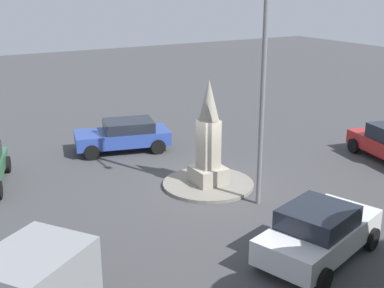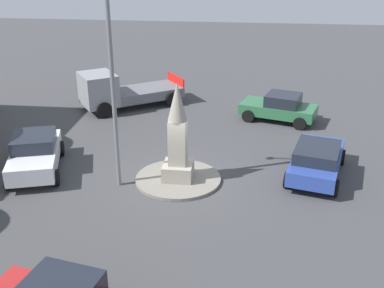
{
  "view_description": "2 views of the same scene",
  "coord_description": "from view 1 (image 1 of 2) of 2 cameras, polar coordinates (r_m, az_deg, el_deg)",
  "views": [
    {
      "loc": [
        14.62,
        -9.25,
        7.13
      ],
      "look_at": [
        -0.88,
        -0.18,
        1.39
      ],
      "focal_mm": 47.46,
      "sensor_mm": 36.0,
      "label": 1
    },
    {
      "loc": [
        -2.48,
        15.97,
        8.52
      ],
      "look_at": [
        -0.52,
        -0.2,
        1.49
      ],
      "focal_mm": 43.59,
      "sensor_mm": 36.0,
      "label": 2
    }
  ],
  "objects": [
    {
      "name": "traffic_island",
      "position": [
        18.69,
        1.83,
        -4.52
      ],
      "size": [
        3.34,
        3.34,
        0.12
      ],
      "primitive_type": "cylinder",
      "color": "gray",
      "rests_on": "ground"
    },
    {
      "name": "monument",
      "position": [
        18.12,
        1.88,
        0.41
      ],
      "size": [
        1.14,
        1.14,
        3.82
      ],
      "color": "#9E9687",
      "rests_on": "traffic_island"
    },
    {
      "name": "streetlamp",
      "position": [
        15.97,
        8.18,
        11.11
      ],
      "size": [
        3.31,
        0.28,
        8.94
      ],
      "color": "slate",
      "rests_on": "ground"
    },
    {
      "name": "car_white_approaching",
      "position": [
        14.14,
        14.09,
        -9.56
      ],
      "size": [
        2.92,
        4.34,
        1.51
      ],
      "color": "silver",
      "rests_on": "ground"
    },
    {
      "name": "ground_plane",
      "position": [
        18.71,
        1.82,
        -4.69
      ],
      "size": [
        80.0,
        80.0,
        0.0
      ],
      "primitive_type": "plane",
      "color": "#424244"
    },
    {
      "name": "car_blue_parked_left",
      "position": [
        22.53,
        -7.67,
        1.04
      ],
      "size": [
        2.77,
        4.37,
        1.36
      ],
      "color": "#2D479E",
      "rests_on": "ground"
    }
  ]
}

